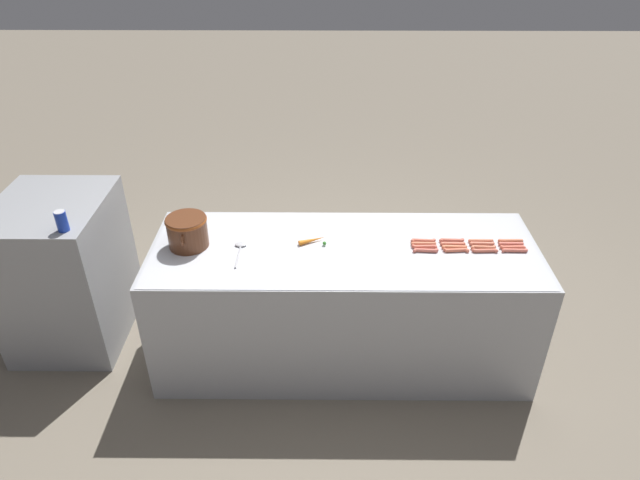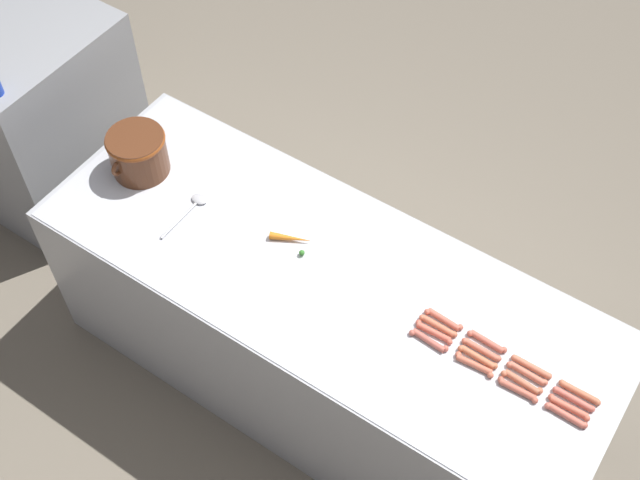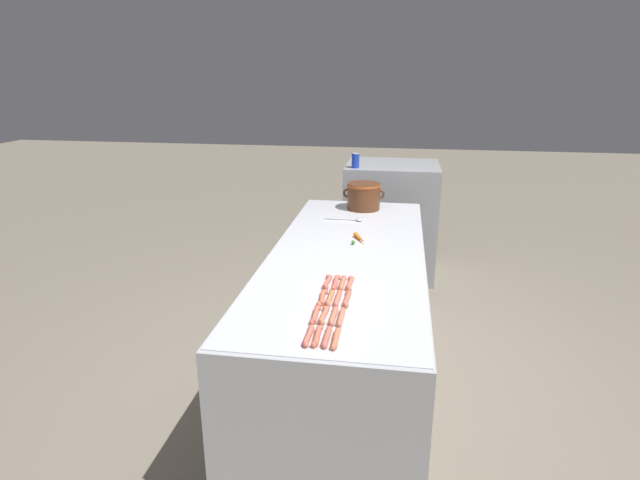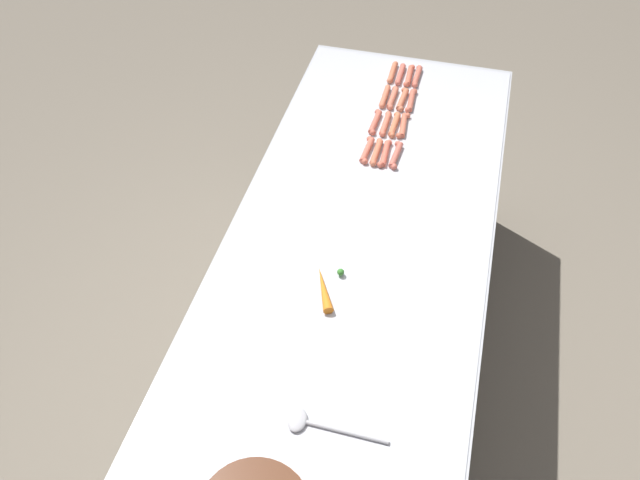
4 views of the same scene
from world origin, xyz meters
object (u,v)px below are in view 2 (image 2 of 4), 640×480
Objects in this scene: carrot at (291,239)px; hot_dog_14 at (487,342)px; hot_dog_1 at (518,390)px; hot_dog_15 at (444,319)px; hot_dog_0 at (566,415)px; hot_dog_10 at (481,350)px; back_cabinet at (41,116)px; hot_dog_11 at (438,326)px; hot_dog_2 at (474,365)px; hot_dog_9 at (527,373)px; hot_dog_3 at (429,341)px; serving_spoon at (192,206)px; hot_dog_4 at (569,407)px; hot_dog_7 at (434,332)px; hot_dog_12 at (580,393)px; hot_dog_13 at (531,367)px; bean_pot at (138,151)px; hot_dog_8 at (574,399)px; hot_dog_5 at (522,382)px; hot_dog_6 at (478,357)px.

hot_dog_14 is at bearing -89.03° from carrot.
hot_dog_1 and hot_dog_15 have the same top height.
hot_dog_0 is 1.00× the size of hot_dog_10.
back_cabinet reaches higher than hot_dog_10.
carrot reaches higher than hot_dog_11.
hot_dog_2 and hot_dog_9 have the same top height.
hot_dog_3 is 1.12m from serving_spoon.
hot_dog_14 and hot_dog_15 have the same top height.
hot_dog_3 is 0.91× the size of carrot.
hot_dog_2 and hot_dog_4 have the same top height.
hot_dog_7 and hot_dog_12 have the same top height.
back_cabinet is 2.39m from hot_dog_11.
bean_pot reaches higher than hot_dog_13.
hot_dog_15 is at bearing 86.31° from hot_dog_8.
carrot is at bearing 87.05° from hot_dog_4.
hot_dog_14 is at bearing 72.83° from hot_dog_0.
hot_dog_12 is 0.59× the size of serving_spoon.
hot_dog_5 is 0.19m from hot_dog_14.
hot_dog_4 and hot_dog_12 have the same top height.
hot_dog_4 is at bearing -97.76° from hot_dog_15.
hot_dog_6 is 1.00× the size of hot_dog_7.
back_cabinet is 6.60× the size of hot_dog_1.
hot_dog_15 is at bearing -88.14° from bean_pot.
hot_dog_4 is at bearing -90.75° from bean_pot.
hot_dog_15 is at bearing 78.12° from hot_dog_10.
hot_dog_13 is 1.04m from carrot.
hot_dog_13 is 1.48m from serving_spoon.
back_cabinet reaches higher than hot_dog_13.
hot_dog_0 is 0.35m from hot_dog_2.
bean_pot is at bearing 91.39° from hot_dog_12.
hot_dog_15 is at bearing -2.72° from hot_dog_7.
hot_dog_11 is at bearing 1.21° from hot_dog_3.
hot_dog_7 is at bearing 89.28° from hot_dog_5.
hot_dog_3 reaches higher than serving_spoon.
hot_dog_6 is at bearing 89.32° from hot_dog_5.
serving_spoon is (-0.02, 1.30, -0.00)m from hot_dog_6.
hot_dog_8 is 1.97m from bean_pot.
hot_dog_6 is at bearing -175.28° from hot_dog_10.
hot_dog_0 is 0.37m from hot_dog_14.
hot_dog_13 is (0.04, -0.36, 0.00)m from hot_dog_11.
carrot is at bearing 90.52° from hot_dog_12.
hot_dog_11 is (-0.00, 0.36, 0.00)m from hot_dog_9.
hot_dog_4 is 1.00× the size of hot_dog_8.
hot_dog_9 is at bearing 77.43° from hot_dog_4.
hot_dog_6 and hot_dog_8 have the same top height.
hot_dog_5 is 1.00× the size of hot_dog_7.
hot_dog_1 and hot_dog_3 have the same top height.
hot_dog_4 is (0.03, -0.35, 0.00)m from hot_dog_2.
bean_pot is (0.03, 1.97, 0.10)m from hot_dog_4.
hot_dog_4 is 1.00× the size of hot_dog_12.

